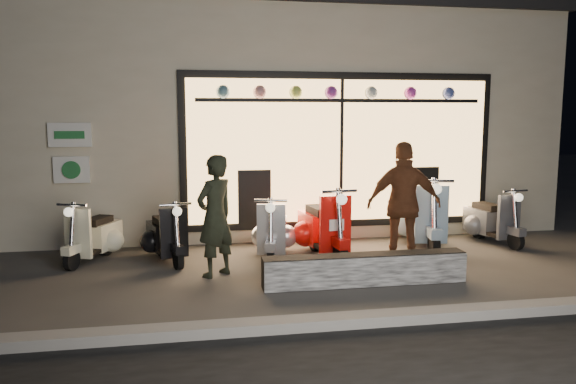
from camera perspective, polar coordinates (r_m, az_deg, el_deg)
name	(u,v)px	position (r m, az deg, el deg)	size (l,w,h in m)	color
ground	(321,272)	(7.86, 3.42, -8.14)	(40.00, 40.00, 0.00)	#383533
kerb	(367,320)	(6.01, 8.03, -12.71)	(40.00, 0.25, 0.12)	slate
shop_building	(269,117)	(12.45, -1.93, 7.58)	(10.20, 6.23, 4.20)	beige
graffiti_barrier	(365,269)	(7.31, 7.81, -7.80)	(2.64, 0.28, 0.40)	black
scooter_silver	(273,232)	(8.67, -1.49, -4.06)	(0.60, 1.31, 0.93)	black
scooter_red	(321,227)	(8.74, 3.42, -3.62)	(0.59, 1.49, 1.06)	black
scooter_black	(165,236)	(8.65, -12.35, -4.35)	(0.65, 1.25, 0.90)	black
scooter_cream	(97,236)	(8.94, -18.86, -4.21)	(0.72, 1.23, 0.90)	black
scooter_blue	(423,218)	(9.62, 13.51, -2.58)	(0.71, 1.60, 1.14)	black
scooter_grey	(488,220)	(10.23, 19.70, -2.69)	(0.55, 1.30, 0.93)	black
man	(215,216)	(7.56, -7.41, -2.44)	(0.60, 0.39, 1.64)	black
woman	(404,204)	(8.18, 11.70, -1.24)	(1.05, 0.44, 1.79)	brown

